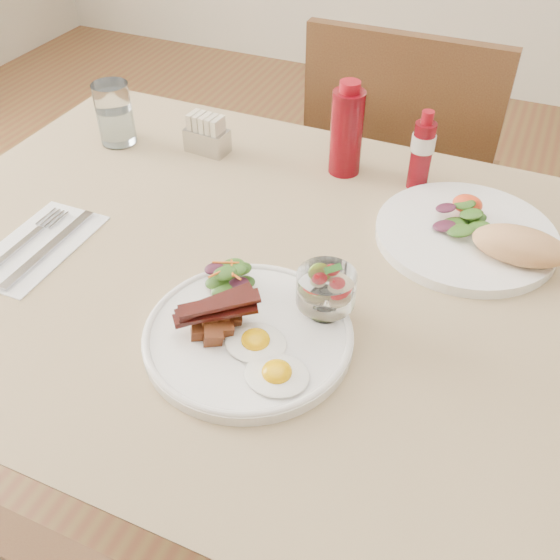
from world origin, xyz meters
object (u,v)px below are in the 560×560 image
Objects in this scene: table at (300,314)px; water_glass at (115,117)px; main_plate at (248,336)px; sugar_caddy at (207,136)px; second_plate at (478,236)px; ketchup_bottle at (347,131)px; hot_sauce_bottle at (422,152)px; fruit_cup at (326,289)px; chair_far at (399,184)px.

table is 0.55m from water_glass.
main_plate is 3.26× the size of sugar_caddy.
main_plate is at bearing -126.15° from second_plate.
main_plate is 0.61m from water_glass.
second_plate is at bearing -4.54° from water_glass.
ketchup_bottle is at bearing 153.97° from second_plate.
water_glass is (-0.72, 0.06, 0.03)m from second_plate.
main_plate is at bearing -39.35° from water_glass.
second_plate is at bearing 53.85° from main_plate.
fruit_cup is at bearing -94.60° from hot_sauce_bottle.
chair_far is at bearing 84.06° from ketchup_bottle.
hot_sauce_bottle reaches higher than water_glass.
table is at bearing -25.27° from water_glass.
water_glass reaches higher than table.
chair_far is at bearing 41.86° from water_glass.
water_glass reaches higher than sugar_caddy.
table is 4.75× the size of main_plate.
table is 0.19m from main_plate.
main_plate is at bearing -90.82° from chair_far.
sugar_caddy is at bearing 124.52° from main_plate.
table is 0.36m from hot_sauce_bottle.
table is at bearing -36.28° from sugar_caddy.
water_glass is (-0.49, 0.23, 0.14)m from table.
chair_far is 6.41× the size of hot_sauce_bottle.
main_plate is 1.93× the size of hot_sauce_bottle.
second_plate reaches higher than table.
sugar_caddy is (-0.30, -0.40, 0.26)m from chair_far.
ketchup_bottle reaches higher than second_plate.
ketchup_bottle is (-0.27, 0.13, 0.06)m from second_plate.
second_plate is 2.47× the size of water_glass.
chair_far is at bearing 57.40° from sugar_caddy.
sugar_caddy is at bearing -174.67° from hot_sauce_bottle.
sugar_caddy is 0.19m from water_glass.
table is at bearing -108.15° from hot_sauce_bottle.
ketchup_bottle reaches higher than main_plate.
fruit_cup is at bearing -38.38° from sugar_caddy.
chair_far reaches higher than main_plate.
ketchup_bottle reaches higher than fruit_cup.
hot_sauce_bottle is (0.10, -0.36, 0.30)m from chair_far.
hot_sauce_bottle is at bearing 134.57° from second_plate.
fruit_cup is (0.07, -0.08, 0.15)m from table.
ketchup_bottle is 2.02× the size of sugar_caddy.
water_glass is (-0.55, 0.31, -0.01)m from fruit_cup.
second_plate is 0.72m from water_glass.
hot_sauce_bottle is at bearing 10.25° from sugar_caddy.
fruit_cup is 0.56× the size of hot_sauce_bottle.
water_glass is (-0.58, -0.08, -0.02)m from hot_sauce_bottle.
fruit_cup is 0.40m from ketchup_bottle.
second_plate is 0.54m from sugar_caddy.
ketchup_bottle is (-0.03, 0.46, 0.07)m from main_plate.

